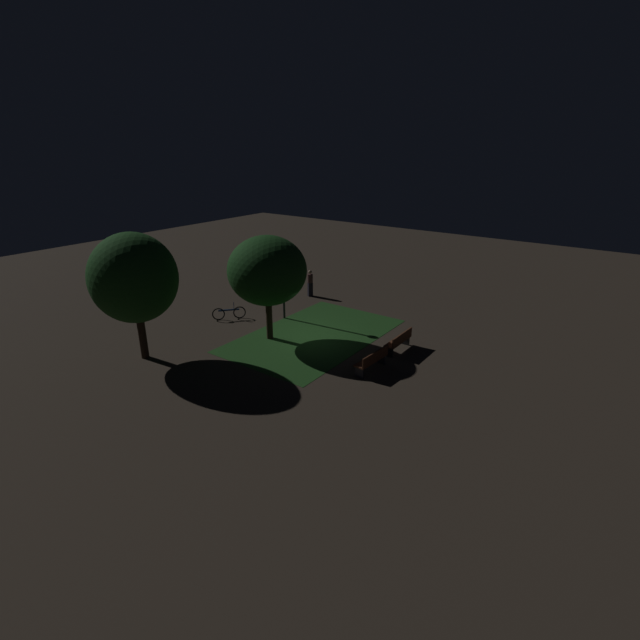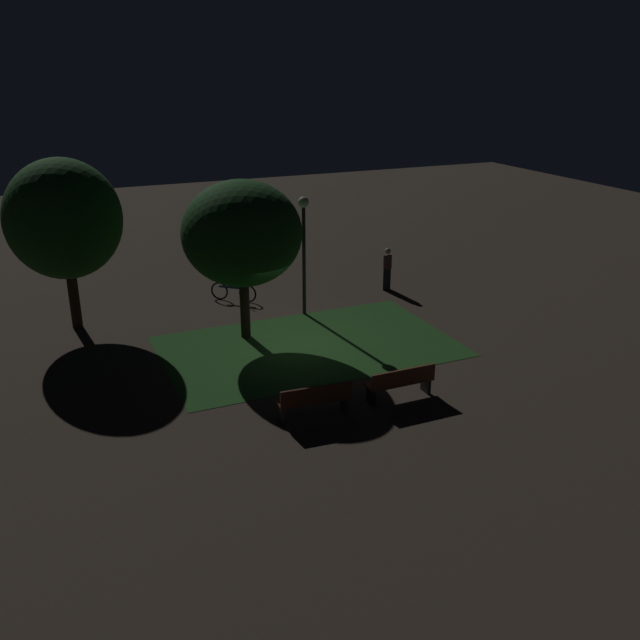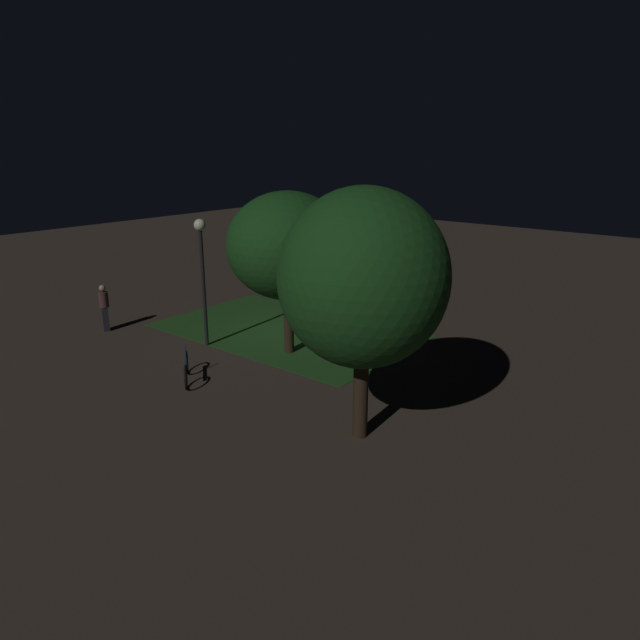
% 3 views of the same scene
% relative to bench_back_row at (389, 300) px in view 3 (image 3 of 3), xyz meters
% --- Properties ---
extents(ground_plane, '(60.00, 60.00, 0.00)m').
position_rel_bench_back_row_xyz_m(ground_plane, '(1.19, 4.50, -0.48)').
color(ground_plane, '#3D3328').
extents(grass_lawn, '(8.68, 5.38, 0.01)m').
position_rel_bench_back_row_xyz_m(grass_lawn, '(1.56, 4.09, -0.48)').
color(grass_lawn, '#23511E').
rests_on(grass_lawn, ground).
extents(bench_back_row, '(1.83, 0.61, 0.88)m').
position_rel_bench_back_row_xyz_m(bench_back_row, '(0.00, 0.00, 0.00)').
color(bench_back_row, '#422314').
rests_on(bench_back_row, ground).
extents(bench_near_trees, '(1.80, 0.49, 0.88)m').
position_rel_bench_back_row_xyz_m(bench_near_trees, '(2.38, -0.00, 0.00)').
color(bench_near_trees, brown).
rests_on(bench_near_trees, ground).
extents(tree_lawn_side, '(3.52, 3.52, 5.41)m').
position_rel_bench_back_row_xyz_m(tree_lawn_side, '(-4.66, 8.56, 3.06)').
color(tree_lawn_side, '#2D2116').
rests_on(tree_lawn_side, ground).
extents(tree_right_canopy, '(3.59, 3.59, 4.88)m').
position_rel_bench_back_row_xyz_m(tree_right_canopy, '(0.07, 5.60, 2.81)').
color(tree_right_canopy, '#2D2116').
rests_on(tree_right_canopy, ground).
extents(lamp_post_near_wall, '(0.36, 0.36, 4.01)m').
position_rel_bench_back_row_xyz_m(lamp_post_near_wall, '(2.54, 6.78, 2.29)').
color(lamp_post_near_wall, black).
rests_on(lamp_post_near_wall, ground).
extents(bicycle, '(1.38, 1.17, 0.93)m').
position_rel_bench_back_row_xyz_m(bicycle, '(0.73, 9.02, -0.14)').
color(bicycle, black).
rests_on(bicycle, ground).
extents(pedestrian, '(0.34, 0.32, 1.61)m').
position_rel_bench_back_row_xyz_m(pedestrian, '(6.38, 7.95, 0.37)').
color(pedestrian, black).
rests_on(pedestrian, ground).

